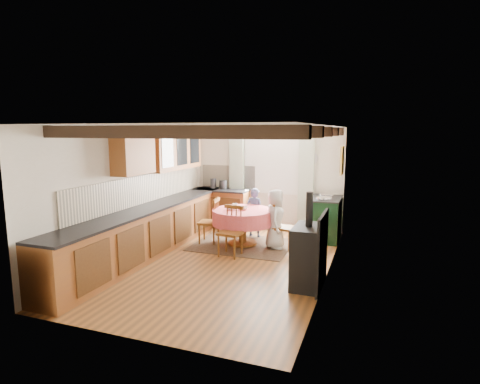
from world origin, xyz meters
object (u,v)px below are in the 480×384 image
at_px(dining_table, 243,228).
at_px(child_far, 255,212).
at_px(aga_range, 325,218).
at_px(chair_left, 209,221).
at_px(cup, 235,206).
at_px(cast_iron_stove, 309,240).
at_px(chair_near, 230,231).
at_px(child_right, 275,219).
at_px(chair_right, 284,226).

xyz_separation_m(dining_table, child_far, (0.04, 0.70, 0.17)).
bearing_deg(aga_range, chair_left, -153.56).
distance_m(chair_left, aga_range, 2.49).
xyz_separation_m(dining_table, cup, (-0.20, 0.08, 0.42)).
relative_size(chair_left, cast_iron_stove, 0.66).
bearing_deg(chair_left, child_far, 128.67).
bearing_deg(dining_table, cup, 157.55).
relative_size(chair_near, aga_range, 0.94).
height_order(chair_left, aga_range, chair_left).
bearing_deg(child_right, cup, 76.28).
bearing_deg(child_far, dining_table, 94.84).
height_order(child_far, child_right, child_right).
height_order(chair_right, child_right, child_right).
bearing_deg(dining_table, chair_left, -174.04).
bearing_deg(chair_near, cup, 110.09).
bearing_deg(chair_left, chair_near, 41.19).
relative_size(dining_table, aga_range, 1.22).
distance_m(dining_table, chair_near, 0.73).
xyz_separation_m(chair_right, cup, (-1.04, 0.00, 0.34)).
bearing_deg(chair_near, aga_range, 55.29).
distance_m(chair_left, cup, 0.63).
bearing_deg(child_far, chair_right, 150.07).
bearing_deg(cast_iron_stove, chair_near, 150.04).
bearing_deg(aga_range, chair_right, -125.05).
xyz_separation_m(chair_left, child_far, (0.76, 0.78, 0.07)).
height_order(dining_table, cup, cup).
distance_m(chair_near, chair_left, 0.98).
relative_size(dining_table, cup, 11.36).
relative_size(chair_near, child_far, 0.87).
xyz_separation_m(aga_range, child_far, (-1.48, -0.33, 0.08)).
relative_size(aga_range, cup, 9.29).
bearing_deg(child_far, cast_iron_stove, 131.69).
xyz_separation_m(cast_iron_stove, cup, (-1.82, 1.74, 0.07)).
bearing_deg(aga_range, chair_near, -130.46).
bearing_deg(dining_table, child_far, 87.09).
distance_m(dining_table, aga_range, 1.84).
height_order(chair_near, child_right, child_right).
bearing_deg(cup, chair_right, -0.05).
bearing_deg(chair_right, chair_left, 97.88).
bearing_deg(chair_right, aga_range, -32.84).
relative_size(chair_near, child_right, 0.80).
xyz_separation_m(dining_table, cast_iron_stove, (1.62, -1.66, 0.35)).
height_order(chair_near, chair_right, chair_near).
height_order(chair_left, chair_right, chair_left).
distance_m(chair_left, cast_iron_stove, 2.84).
bearing_deg(chair_left, aga_range, 109.30).
xyz_separation_m(child_right, cup, (-0.87, 0.04, 0.20)).
xyz_separation_m(child_far, cup, (-0.23, -0.62, 0.25)).
height_order(dining_table, chair_right, chair_right).
xyz_separation_m(chair_left, cast_iron_stove, (2.34, -1.58, 0.25)).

